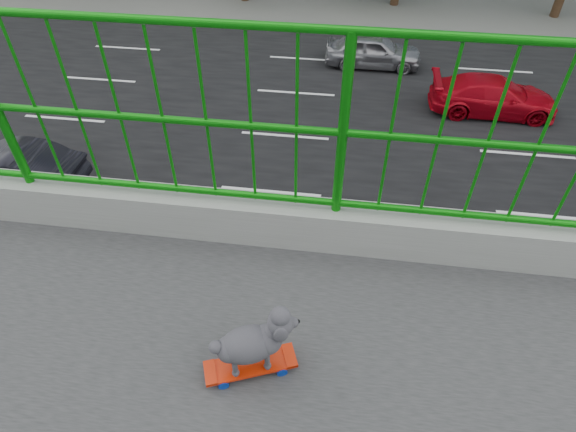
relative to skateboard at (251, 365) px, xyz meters
The scene contains 6 objects.
road 14.50m from the skateboard, behind, with size 18.00×90.00×0.02m, color black.
skateboard is the anchor object (origin of this frame).
poodle 0.21m from the skateboard, 111.55° to the left, with size 0.28×0.42×0.37m.
car_1 14.20m from the skateboard, 133.69° to the right, with size 1.46×4.19×1.38m, color black.
car_3 17.37m from the skateboard, 159.93° to the left, with size 1.82×4.47×1.30m, color #AE0614.
car_4 19.48m from the skateboard, behind, with size 1.58×3.94×1.34m, color gray.
Camera 1 is at (0.81, 2.01, 9.28)m, focal length 30.09 mm.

